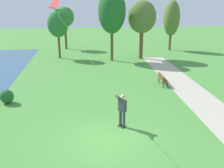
% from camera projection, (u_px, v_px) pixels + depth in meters
% --- Properties ---
extents(ground_plane, '(120.00, 120.00, 0.00)m').
position_uv_depth(ground_plane, '(107.00, 140.00, 11.48)').
color(ground_plane, '#4C8E3D').
extents(walkway_path, '(4.78, 32.09, 0.02)m').
position_uv_depth(walkway_path, '(216.00, 113.00, 14.27)').
color(walkway_path, '#B7AD99').
rests_on(walkway_path, ground).
extents(person_kite_flyer, '(0.61, 0.56, 1.83)m').
position_uv_depth(person_kite_flyer, '(122.00, 108.00, 12.39)').
color(person_kite_flyer, '#232328').
rests_on(person_kite_flyer, ground).
extents(flying_kite, '(2.62, 2.46, 4.62)m').
position_uv_depth(flying_kite, '(62.00, 4.00, 8.65)').
color(flying_kite, red).
extents(park_bench_near_walkway, '(0.55, 1.53, 0.88)m').
position_uv_depth(park_bench_near_walkway, '(162.00, 78.00, 19.23)').
color(park_bench_near_walkway, brown).
rests_on(park_bench_near_walkway, ground).
extents(tree_treeline_right, '(2.59, 2.21, 5.76)m').
position_uv_depth(tree_treeline_right, '(65.00, 17.00, 34.04)').
color(tree_treeline_right, brown).
rests_on(tree_treeline_right, ground).
extents(tree_treeline_left, '(2.15, 2.43, 6.61)m').
position_uv_depth(tree_treeline_left, '(172.00, 18.00, 33.18)').
color(tree_treeline_left, brown).
rests_on(tree_treeline_left, ground).
extents(tree_treeline_center, '(3.17, 2.94, 6.48)m').
position_uv_depth(tree_treeline_center, '(142.00, 17.00, 27.64)').
color(tree_treeline_center, brown).
rests_on(tree_treeline_center, ground).
extents(tree_lakeside_far, '(2.94, 3.20, 7.70)m').
position_uv_depth(tree_lakeside_far, '(112.00, 11.00, 26.30)').
color(tree_lakeside_far, brown).
rests_on(tree_lakeside_far, ground).
extents(tree_behind_path, '(2.34, 2.12, 5.37)m').
position_uv_depth(tree_behind_path, '(58.00, 24.00, 27.99)').
color(tree_behind_path, brown).
rests_on(tree_behind_path, ground).
extents(lakeside_shrub, '(0.84, 0.78, 0.90)m').
position_uv_depth(lakeside_shrub, '(7.00, 97.00, 15.62)').
color(lakeside_shrub, '#236028').
rests_on(lakeside_shrub, ground).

